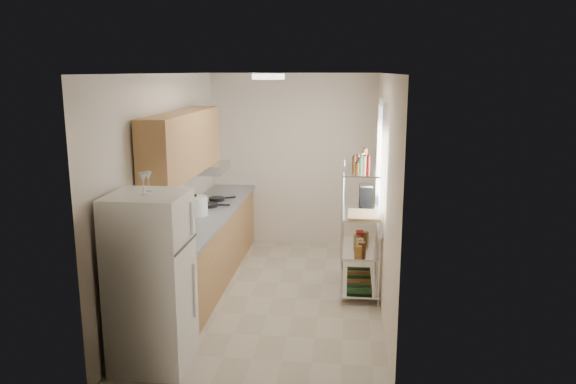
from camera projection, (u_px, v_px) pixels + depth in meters
The scene contains 16 objects.
room at pixel (273, 190), 6.37m from camera, with size 2.52×4.42×2.62m.
counter_run at pixel (206, 247), 7.08m from camera, with size 0.63×3.51×0.90m.
upper_cabinets at pixel (184, 143), 6.48m from camera, with size 0.33×2.20×0.72m, color #B47F4D.
range_hood at pixel (207, 168), 7.34m from camera, with size 0.50×0.60×0.12m, color #B7BABC.
window at pixel (381, 165), 6.52m from camera, with size 0.06×1.00×1.46m, color white.
bakers_rack at pixel (361, 203), 6.59m from camera, with size 0.45×0.90×1.73m.
ceiling_dome at pixel (268, 77), 5.81m from camera, with size 0.34×0.34×0.06m, color white.
refrigerator at pixel (151, 281), 4.99m from camera, with size 0.66×0.66×1.59m, color white.
wine_glass_a at pixel (148, 182), 4.89m from camera, with size 0.06×0.06×0.18m, color silver, non-canonical shape.
wine_glass_b at pixel (143, 184), 4.75m from camera, with size 0.07×0.07×0.19m, color silver, non-canonical shape.
rice_cooker at pixel (196, 206), 6.84m from camera, with size 0.29×0.29×0.23m, color white.
frying_pan_large at pixel (209, 205), 7.29m from camera, with size 0.24×0.24×0.04m, color black.
frying_pan_small at pixel (217, 199), 7.63m from camera, with size 0.21×0.21×0.04m, color black.
cutting_board at pixel (364, 215), 6.36m from camera, with size 0.36×0.47×0.03m, color tan.
espresso_machine at pixel (366, 195), 6.87m from camera, with size 0.15×0.22×0.26m, color black.
storage_bag at pixel (360, 237), 6.89m from camera, with size 0.09×0.13×0.14m, color maroon.
Camera 1 is at (0.87, -6.17, 2.63)m, focal length 35.00 mm.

